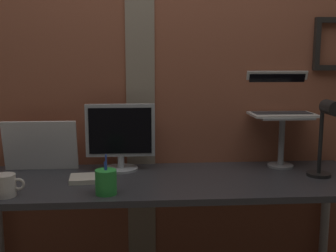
{
  "coord_description": "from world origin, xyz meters",
  "views": [
    {
      "loc": [
        -0.17,
        -2.0,
        1.34
      ],
      "look_at": [
        -0.02,
        0.09,
        1.0
      ],
      "focal_mm": 44.59,
      "sensor_mm": 36.0,
      "label": 1
    }
  ],
  "objects_px": {
    "monitor": "(120,134)",
    "desk_lamp": "(326,130)",
    "pen_cup": "(106,182)",
    "whiteboard_panel": "(40,146)",
    "coffee_mug": "(5,185)",
    "laptop": "(278,102)"
  },
  "relations": [
    {
      "from": "monitor",
      "to": "desk_lamp",
      "type": "xyz_separation_m",
      "value": [
        1.01,
        -0.24,
        0.05
      ]
    },
    {
      "from": "monitor",
      "to": "pen_cup",
      "type": "distance_m",
      "value": 0.43
    },
    {
      "from": "monitor",
      "to": "pen_cup",
      "type": "xyz_separation_m",
      "value": [
        -0.05,
        -0.4,
        -0.14
      ]
    },
    {
      "from": "whiteboard_panel",
      "to": "coffee_mug",
      "type": "relative_size",
      "value": 2.87
    },
    {
      "from": "desk_lamp",
      "to": "coffee_mug",
      "type": "distance_m",
      "value": 1.51
    },
    {
      "from": "monitor",
      "to": "pen_cup",
      "type": "height_order",
      "value": "monitor"
    },
    {
      "from": "coffee_mug",
      "to": "whiteboard_panel",
      "type": "bearing_deg",
      "value": 82.36
    },
    {
      "from": "whiteboard_panel",
      "to": "pen_cup",
      "type": "bearing_deg",
      "value": -48.47
    },
    {
      "from": "laptop",
      "to": "desk_lamp",
      "type": "height_order",
      "value": "laptop"
    },
    {
      "from": "whiteboard_panel",
      "to": "desk_lamp",
      "type": "xyz_separation_m",
      "value": [
        1.43,
        -0.27,
        0.11
      ]
    },
    {
      "from": "laptop",
      "to": "pen_cup",
      "type": "distance_m",
      "value": 1.08
    },
    {
      "from": "pen_cup",
      "to": "laptop",
      "type": "bearing_deg",
      "value": 27.36
    },
    {
      "from": "laptop",
      "to": "desk_lamp",
      "type": "distance_m",
      "value": 0.36
    },
    {
      "from": "desk_lamp",
      "to": "whiteboard_panel",
      "type": "bearing_deg",
      "value": 169.46
    },
    {
      "from": "desk_lamp",
      "to": "pen_cup",
      "type": "height_order",
      "value": "desk_lamp"
    },
    {
      "from": "desk_lamp",
      "to": "pen_cup",
      "type": "distance_m",
      "value": 1.09
    },
    {
      "from": "whiteboard_panel",
      "to": "coffee_mug",
      "type": "bearing_deg",
      "value": -97.64
    },
    {
      "from": "laptop",
      "to": "coffee_mug",
      "type": "height_order",
      "value": "laptop"
    },
    {
      "from": "monitor",
      "to": "laptop",
      "type": "distance_m",
      "value": 0.89
    },
    {
      "from": "laptop",
      "to": "pen_cup",
      "type": "relative_size",
      "value": 1.93
    },
    {
      "from": "laptop",
      "to": "desk_lamp",
      "type": "xyz_separation_m",
      "value": [
        0.13,
        -0.32,
        -0.11
      ]
    },
    {
      "from": "whiteboard_panel",
      "to": "desk_lamp",
      "type": "bearing_deg",
      "value": -10.54
    }
  ]
}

